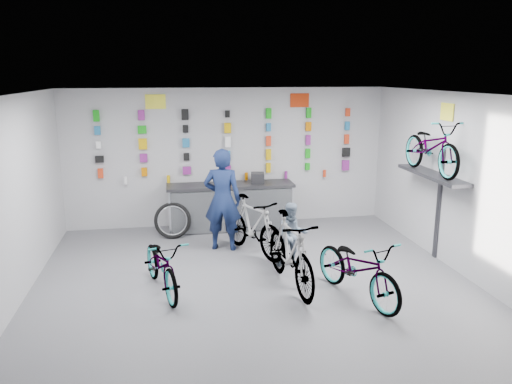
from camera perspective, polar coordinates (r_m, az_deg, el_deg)
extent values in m
plane|color=#545459|center=(7.63, 0.56, -12.20)|extent=(8.00, 8.00, 0.00)
plane|color=white|center=(6.88, 0.62, 10.93)|extent=(8.00, 8.00, 0.00)
plane|color=silver|center=(10.98, -3.26, 3.98)|extent=(7.00, 0.00, 7.00)
plane|color=silver|center=(3.53, 13.22, -17.64)|extent=(7.00, 0.00, 7.00)
plane|color=silver|center=(8.47, 24.57, -0.08)|extent=(0.00, 8.00, 8.00)
cube|color=black|center=(10.77, -2.90, -1.92)|extent=(2.60, 0.60, 0.90)
cube|color=silver|center=(10.48, -2.70, -2.20)|extent=(2.60, 0.02, 0.90)
cube|color=silver|center=(10.40, -9.82, -2.50)|extent=(0.04, 0.04, 0.96)
cube|color=silver|center=(10.71, 4.22, -1.87)|extent=(0.04, 0.04, 0.96)
cube|color=black|center=(10.65, -2.93, 0.77)|extent=(2.70, 0.66, 0.06)
cube|color=red|center=(10.98, -17.34, 2.06)|extent=(0.11, 0.06, 0.20)
cube|color=#D36E00|center=(10.90, -12.64, 2.26)|extent=(0.12, 0.06, 0.18)
cube|color=#84217E|center=(10.89, -7.91, 2.46)|extent=(0.18, 0.06, 0.17)
cube|color=#84217E|center=(10.96, -3.20, 2.63)|extent=(0.12, 0.06, 0.17)
cube|color=#DAA706|center=(11.10, 1.42, 2.79)|extent=(0.09, 0.06, 0.21)
cube|color=#119D13|center=(11.31, 5.90, 2.92)|extent=(0.10, 0.06, 0.16)
cube|color=#84217E|center=(11.59, 10.20, 3.03)|extent=(0.16, 0.06, 0.23)
cube|color=black|center=(10.93, -17.45, 3.60)|extent=(0.17, 0.06, 0.14)
cube|color=#84217E|center=(10.84, -12.72, 3.82)|extent=(0.15, 0.06, 0.18)
cube|color=black|center=(10.84, -7.96, 4.01)|extent=(0.12, 0.06, 0.16)
cube|color=#206EA3|center=(10.91, -3.22, 4.18)|extent=(0.10, 0.06, 0.21)
cube|color=#DAA706|center=(11.05, 1.43, 4.32)|extent=(0.11, 0.06, 0.24)
cube|color=#119D13|center=(11.26, 5.94, 4.42)|extent=(0.10, 0.06, 0.21)
cube|color=black|center=(11.54, 10.26, 4.50)|extent=(0.18, 0.06, 0.20)
cube|color=white|center=(10.88, -17.56, 5.15)|extent=(0.10, 0.06, 0.14)
cube|color=#DAA706|center=(10.80, -12.81, 5.39)|extent=(0.17, 0.06, 0.23)
cube|color=#206EA3|center=(10.79, -8.01, 5.58)|extent=(0.15, 0.06, 0.19)
cube|color=white|center=(10.86, -3.24, 5.74)|extent=(0.12, 0.06, 0.22)
cube|color=red|center=(11.00, 1.44, 5.86)|extent=(0.10, 0.06, 0.22)
cube|color=#84217E|center=(11.22, 5.98, 5.94)|extent=(0.10, 0.06, 0.22)
cube|color=red|center=(11.49, 10.32, 5.97)|extent=(0.10, 0.06, 0.21)
cube|color=#206EA3|center=(10.85, -17.67, 6.72)|extent=(0.12, 0.06, 0.18)
cube|color=#119D13|center=(10.76, -12.89, 6.97)|extent=(0.18, 0.06, 0.17)
cube|color=black|center=(10.76, -8.06, 7.17)|extent=(0.12, 0.06, 0.16)
cube|color=#DAA706|center=(10.83, -3.26, 7.32)|extent=(0.14, 0.06, 0.21)
cube|color=#206EA3|center=(10.97, 1.45, 7.41)|extent=(0.10, 0.06, 0.18)
cube|color=#D36E00|center=(11.18, 6.01, 7.46)|extent=(0.12, 0.06, 0.20)
cube|color=#206EA3|center=(11.46, 10.38, 7.46)|extent=(0.10, 0.06, 0.19)
cube|color=#119D13|center=(10.82, -17.79, 8.30)|extent=(0.12, 0.06, 0.23)
cube|color=#84217E|center=(10.74, -12.97, 8.56)|extent=(0.13, 0.06, 0.21)
cube|color=black|center=(10.73, -8.12, 8.76)|extent=(0.15, 0.06, 0.23)
cube|color=black|center=(10.80, -3.28, 8.90)|extent=(0.10, 0.06, 0.15)
cube|color=#119D13|center=(10.94, 1.46, 8.98)|extent=(0.11, 0.06, 0.22)
cube|color=#119D13|center=(11.15, 6.05, 8.99)|extent=(0.10, 0.06, 0.22)
cube|color=red|center=(11.43, 10.45, 8.95)|extent=(0.10, 0.06, 0.18)
cylinder|color=white|center=(10.94, -14.69, 1.28)|extent=(0.07, 0.07, 0.16)
cylinder|color=#DAA706|center=(10.90, -9.98, 1.48)|extent=(0.07, 0.07, 0.16)
cylinder|color=#D36E00|center=(11.03, -1.11, 1.82)|extent=(0.07, 0.07, 0.16)
cylinder|color=#84217E|center=(11.20, 3.45, 1.98)|extent=(0.07, 0.07, 0.16)
cylinder|color=red|center=(11.44, 7.84, 2.12)|extent=(0.07, 0.07, 0.16)
cube|color=#333338|center=(9.34, 19.48, 1.86)|extent=(0.38, 1.90, 0.06)
cube|color=#333338|center=(9.55, 20.16, -1.35)|extent=(0.04, 0.10, 2.00)
cube|color=#FCF637|center=(10.76, -11.42, 10.09)|extent=(0.42, 0.02, 0.30)
cube|color=red|center=(11.13, 5.01, 10.40)|extent=(0.42, 0.02, 0.30)
cube|color=#FCF637|center=(9.29, 20.99, 8.54)|extent=(0.02, 0.40, 0.30)
imported|color=gray|center=(7.85, -10.73, -8.12)|extent=(1.02, 1.80, 0.90)
imported|color=gray|center=(7.85, 3.95, -6.83)|extent=(0.77, 2.00, 1.17)
imported|color=gray|center=(7.63, 11.58, -8.47)|extent=(1.19, 1.97, 0.98)
imported|color=gray|center=(9.26, -0.35, -3.87)|extent=(1.27, 1.85, 1.09)
imported|color=gray|center=(9.24, 19.45, 4.91)|extent=(0.63, 1.80, 0.95)
imported|color=#121F45|center=(9.42, -3.85, -0.87)|extent=(0.82, 0.65, 1.95)
imported|color=slate|center=(8.71, 4.19, -4.89)|extent=(0.57, 0.45, 1.14)
torus|color=black|center=(10.36, -9.52, -3.23)|extent=(0.75, 0.28, 0.74)
torus|color=silver|center=(10.36, -9.52, -3.23)|extent=(0.62, 0.19, 0.60)
cube|color=black|center=(10.70, 0.17, 1.63)|extent=(0.32, 0.34, 0.22)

